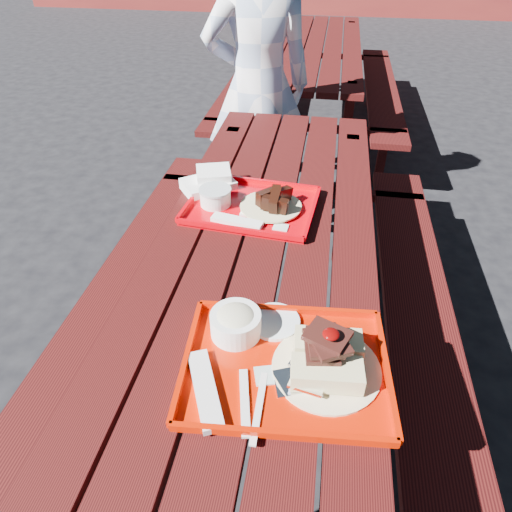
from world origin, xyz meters
name	(u,v)px	position (x,y,z in m)	size (l,w,h in m)	color
ground	(262,385)	(0.00, 0.00, 0.00)	(60.00, 60.00, 0.00)	black
picnic_table_near	(263,288)	(0.00, 0.00, 0.56)	(1.41, 2.40, 0.75)	#400E0C
picnic_table_far	(313,69)	(0.00, 2.80, 0.56)	(1.41, 2.40, 0.75)	#400E0C
near_tray	(286,352)	(0.13, -0.47, 0.79)	(0.52, 0.43, 0.16)	#BE1601
far_tray	(249,204)	(-0.09, 0.21, 0.77)	(0.50, 0.40, 0.08)	#C90009
white_cloth	(210,182)	(-0.27, 0.34, 0.78)	(0.24, 0.23, 0.08)	white
person	(258,87)	(-0.24, 1.36, 0.84)	(0.61, 0.40, 1.67)	#A8BDDF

